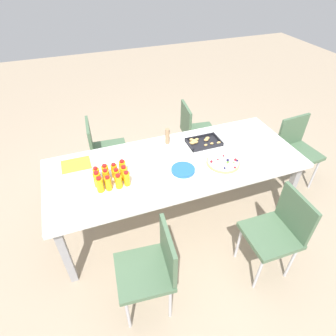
# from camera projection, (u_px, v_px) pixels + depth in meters

# --- Properties ---
(ground_plane) EXTENTS (12.00, 12.00, 0.00)m
(ground_plane) POSITION_uv_depth(u_px,v_px,m) (175.00, 215.00, 3.06)
(ground_plane) COLOR tan
(party_table) EXTENTS (2.36, 0.93, 0.73)m
(party_table) POSITION_uv_depth(u_px,v_px,m) (176.00, 167.00, 2.64)
(party_table) COLOR white
(party_table) RESTS_ON ground_plane
(chair_far_right) EXTENTS (0.45, 0.45, 0.83)m
(chair_far_right) POSITION_uv_depth(u_px,v_px,m) (194.00, 130.00, 3.48)
(chair_far_right) COLOR #4C6B4C
(chair_far_right) RESTS_ON ground_plane
(chair_end) EXTENTS (0.43, 0.43, 0.83)m
(chair_end) POSITION_uv_depth(u_px,v_px,m) (296.00, 147.00, 3.19)
(chair_end) COLOR #4C6B4C
(chair_end) RESTS_ON ground_plane
(chair_near_right) EXTENTS (0.41, 0.41, 0.83)m
(chair_near_right) POSITION_uv_depth(u_px,v_px,m) (279.00, 229.00, 2.29)
(chair_near_right) COLOR #4C6B4C
(chair_near_right) RESTS_ON ground_plane
(chair_far_left) EXTENTS (0.43, 0.43, 0.83)m
(chair_far_left) POSITION_uv_depth(u_px,v_px,m) (103.00, 148.00, 3.17)
(chair_far_left) COLOR #4C6B4C
(chair_far_left) RESTS_ON ground_plane
(chair_near_left) EXTENTS (0.44, 0.44, 0.83)m
(chair_near_left) POSITION_uv_depth(u_px,v_px,m) (153.00, 266.00, 2.03)
(chair_near_left) COLOR #4C6B4C
(chair_near_left) RESTS_ON ground_plane
(juice_bottle_0) EXTENTS (0.06, 0.06, 0.14)m
(juice_bottle_0) POSITION_uv_depth(u_px,v_px,m) (100.00, 185.00, 2.26)
(juice_bottle_0) COLOR #F9AF14
(juice_bottle_0) RESTS_ON party_table
(juice_bottle_1) EXTENTS (0.05, 0.05, 0.14)m
(juice_bottle_1) POSITION_uv_depth(u_px,v_px,m) (108.00, 183.00, 2.28)
(juice_bottle_1) COLOR #F9AC14
(juice_bottle_1) RESTS_ON party_table
(juice_bottle_2) EXTENTS (0.06, 0.06, 0.13)m
(juice_bottle_2) POSITION_uv_depth(u_px,v_px,m) (119.00, 181.00, 2.30)
(juice_bottle_2) COLOR #FAAB14
(juice_bottle_2) RESTS_ON party_table
(juice_bottle_3) EXTENTS (0.05, 0.05, 0.14)m
(juice_bottle_3) POSITION_uv_depth(u_px,v_px,m) (127.00, 179.00, 2.32)
(juice_bottle_3) COLOR #F9AC14
(juice_bottle_3) RESTS_ON party_table
(juice_bottle_4) EXTENTS (0.06, 0.06, 0.15)m
(juice_bottle_4) POSITION_uv_depth(u_px,v_px,m) (97.00, 179.00, 2.31)
(juice_bottle_4) COLOR #F9AC14
(juice_bottle_4) RESTS_ON party_table
(juice_bottle_5) EXTENTS (0.05, 0.05, 0.15)m
(juice_bottle_5) POSITION_uv_depth(u_px,v_px,m) (106.00, 177.00, 2.33)
(juice_bottle_5) COLOR #F9AC14
(juice_bottle_5) RESTS_ON party_table
(juice_bottle_6) EXTENTS (0.05, 0.05, 0.13)m
(juice_bottle_6) POSITION_uv_depth(u_px,v_px,m) (117.00, 176.00, 2.36)
(juice_bottle_6) COLOR #F9AE14
(juice_bottle_6) RESTS_ON party_table
(juice_bottle_7) EXTENTS (0.06, 0.06, 0.14)m
(juice_bottle_7) POSITION_uv_depth(u_px,v_px,m) (124.00, 173.00, 2.38)
(juice_bottle_7) COLOR #FAAB14
(juice_bottle_7) RESTS_ON party_table
(juice_bottle_8) EXTENTS (0.05, 0.05, 0.14)m
(juice_bottle_8) POSITION_uv_depth(u_px,v_px,m) (97.00, 174.00, 2.37)
(juice_bottle_8) COLOR #FAAE14
(juice_bottle_8) RESTS_ON party_table
(juice_bottle_9) EXTENTS (0.06, 0.06, 0.14)m
(juice_bottle_9) POSITION_uv_depth(u_px,v_px,m) (105.00, 172.00, 2.39)
(juice_bottle_9) COLOR #F9AE14
(juice_bottle_9) RESTS_ON party_table
(juice_bottle_10) EXTENTS (0.05, 0.05, 0.14)m
(juice_bottle_10) POSITION_uv_depth(u_px,v_px,m) (114.00, 170.00, 2.41)
(juice_bottle_10) COLOR #FAAB14
(juice_bottle_10) RESTS_ON party_table
(juice_bottle_11) EXTENTS (0.06, 0.06, 0.15)m
(juice_bottle_11) POSITION_uv_depth(u_px,v_px,m) (123.00, 168.00, 2.43)
(juice_bottle_11) COLOR #F9AE14
(juice_bottle_11) RESTS_ON party_table
(fruit_pizza) EXTENTS (0.31, 0.31, 0.05)m
(fruit_pizza) POSITION_uv_depth(u_px,v_px,m) (223.00, 162.00, 2.58)
(fruit_pizza) COLOR tan
(fruit_pizza) RESTS_ON party_table
(snack_tray) EXTENTS (0.33, 0.22, 0.04)m
(snack_tray) POSITION_uv_depth(u_px,v_px,m) (202.00, 142.00, 2.83)
(snack_tray) COLOR black
(snack_tray) RESTS_ON party_table
(plate_stack) EXTENTS (0.21, 0.21, 0.02)m
(plate_stack) POSITION_uv_depth(u_px,v_px,m) (183.00, 170.00, 2.49)
(plate_stack) COLOR blue
(plate_stack) RESTS_ON party_table
(napkin_stack) EXTENTS (0.15, 0.15, 0.02)m
(napkin_stack) POSITION_uv_depth(u_px,v_px,m) (257.00, 135.00, 2.94)
(napkin_stack) COLOR white
(napkin_stack) RESTS_ON party_table
(cardboard_tube) EXTENTS (0.04, 0.04, 0.17)m
(cardboard_tube) POSITION_uv_depth(u_px,v_px,m) (167.00, 136.00, 2.79)
(cardboard_tube) COLOR #9E7A56
(cardboard_tube) RESTS_ON party_table
(paper_folder) EXTENTS (0.26, 0.20, 0.01)m
(paper_folder) POSITION_uv_depth(u_px,v_px,m) (76.00, 165.00, 2.57)
(paper_folder) COLOR yellow
(paper_folder) RESTS_ON party_table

